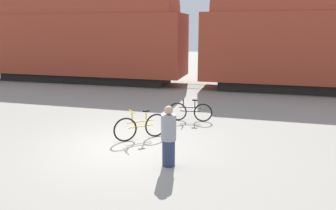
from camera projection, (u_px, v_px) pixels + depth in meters
name	position (u px, v px, depth m)	size (l,w,h in m)	color
ground_plane	(123.00, 147.00, 9.65)	(80.00, 80.00, 0.00)	gray
freight_train	(193.00, 35.00, 18.97)	(56.54, 3.03, 5.68)	black
rail_near	(190.00, 88.00, 18.98)	(68.54, 0.07, 0.01)	#4C4238
rail_far	(194.00, 84.00, 20.33)	(68.54, 0.07, 0.01)	#4C4238
bicycle_yellow	(141.00, 127.00, 10.23)	(1.36, 1.24, 0.94)	black
bicycle_black	(190.00, 112.00, 12.23)	(1.64, 0.46, 0.86)	black
person_in_grey	(169.00, 137.00, 8.16)	(0.38, 0.38, 1.56)	#283351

